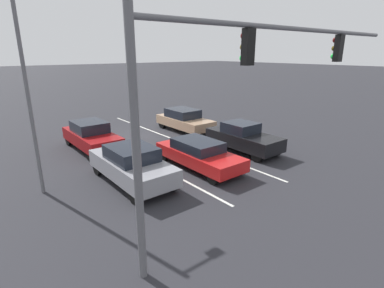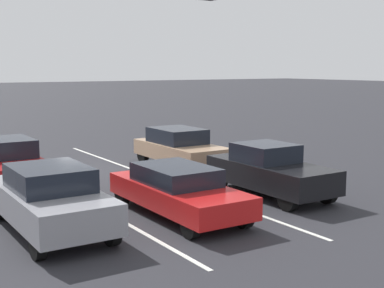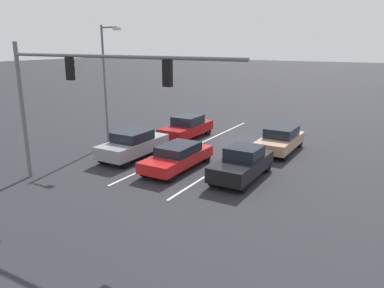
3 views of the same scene
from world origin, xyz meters
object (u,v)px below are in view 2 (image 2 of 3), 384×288
object	(u,v)px
car_black_leftlane_front	(270,170)
car_maroon_rightlane_second	(8,163)
car_gray_rightlane_front	(50,198)
car_red_midlane_front	(178,190)
car_tan_leftlane_second	(180,147)
traffic_signal_gantry	(210,13)

from	to	relation	value
car_black_leftlane_front	car_maroon_rightlane_second	distance (m)	8.53
car_gray_rightlane_front	car_maroon_rightlane_second	world-z (taller)	car_gray_rightlane_front
car_red_midlane_front	car_gray_rightlane_front	size ratio (longest dim) A/B	1.03
car_black_leftlane_front	car_tan_leftlane_second	size ratio (longest dim) A/B	0.97
car_tan_leftlane_second	car_maroon_rightlane_second	xyz separation A→B (m)	(6.68, 0.10, 0.03)
traffic_signal_gantry	car_black_leftlane_front	bearing A→B (deg)	-138.43
traffic_signal_gantry	car_red_midlane_front	bearing A→B (deg)	-115.28
car_maroon_rightlane_second	traffic_signal_gantry	size ratio (longest dim) A/B	0.40
car_red_midlane_front	car_tan_leftlane_second	bearing A→B (deg)	-121.71
traffic_signal_gantry	car_gray_rightlane_front	bearing A→B (deg)	-78.10
car_gray_rightlane_front	car_tan_leftlane_second	xyz separation A→B (m)	(-7.03, -5.58, -0.03)
car_red_midlane_front	car_maroon_rightlane_second	size ratio (longest dim) A/B	1.03
car_maroon_rightlane_second	traffic_signal_gantry	bearing A→B (deg)	93.92
car_gray_rightlane_front	traffic_signal_gantry	size ratio (longest dim) A/B	0.40
car_red_midlane_front	car_gray_rightlane_front	world-z (taller)	car_gray_rightlane_front
car_red_midlane_front	car_maroon_rightlane_second	bearing A→B (deg)	-63.29
car_red_midlane_front	car_tan_leftlane_second	world-z (taller)	car_tan_leftlane_second
car_red_midlane_front	traffic_signal_gantry	distance (m)	6.66
traffic_signal_gantry	car_tan_leftlane_second	bearing A→B (deg)	-118.96
car_tan_leftlane_second	traffic_signal_gantry	distance (m)	12.91
car_tan_leftlane_second	car_maroon_rightlane_second	bearing A→B (deg)	0.85
car_tan_leftlane_second	car_maroon_rightlane_second	distance (m)	6.68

